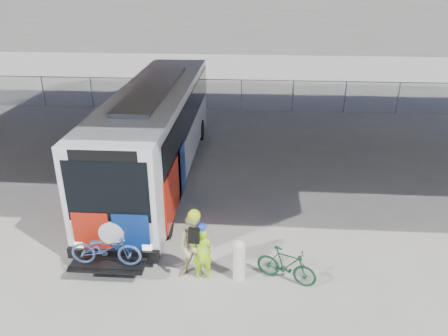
# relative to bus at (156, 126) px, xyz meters

# --- Properties ---
(ground) EXTENTS (160.00, 160.00, 0.00)m
(ground) POSITION_rel_bus_xyz_m (2.00, -2.69, -2.11)
(ground) COLOR #9E9991
(ground) RESTS_ON ground
(bus) EXTENTS (2.67, 12.90, 3.69)m
(bus) POSITION_rel_bus_xyz_m (0.00, 0.00, 0.00)
(bus) COLOR silver
(bus) RESTS_ON ground
(overpass) EXTENTS (40.00, 16.00, 7.95)m
(overpass) POSITION_rel_bus_xyz_m (2.00, 1.31, 4.44)
(overpass) COLOR #605E59
(overpass) RESTS_ON ground
(chainlink_fence) EXTENTS (30.00, 0.06, 30.00)m
(chainlink_fence) POSITION_rel_bus_xyz_m (2.00, 9.31, -0.68)
(chainlink_fence) COLOR gray
(chainlink_fence) RESTS_ON ground
(bollard) EXTENTS (0.31, 0.31, 1.20)m
(bollard) POSITION_rel_bus_xyz_m (3.47, -6.31, -1.46)
(bollard) COLOR white
(bollard) RESTS_ON ground
(cyclist_hivis) EXTENTS (0.61, 0.45, 1.69)m
(cyclist_hivis) POSITION_rel_bus_xyz_m (2.49, -6.31, -1.29)
(cyclist_hivis) COLOR #B2FF1A
(cyclist_hivis) RESTS_ON ground
(cyclist_tan) EXTENTS (0.95, 0.75, 2.07)m
(cyclist_tan) POSITION_rel_bus_xyz_m (2.31, -6.32, -1.13)
(cyclist_tan) COLOR #C5B87E
(cyclist_tan) RESTS_ON ground
(bike_parked) EXTENTS (1.70, 1.06, 0.99)m
(bike_parked) POSITION_rel_bus_xyz_m (4.72, -6.31, -1.61)
(bike_parked) COLOR #133C23
(bike_parked) RESTS_ON ground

